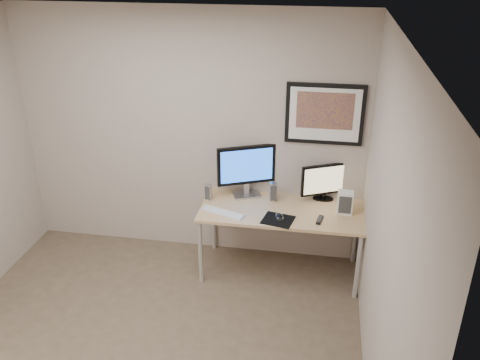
{
  "coord_description": "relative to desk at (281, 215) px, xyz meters",
  "views": [
    {
      "loc": [
        1.32,
        -3.03,
        3.15
      ],
      "look_at": [
        0.63,
        1.1,
        1.14
      ],
      "focal_mm": 38.0,
      "sensor_mm": 36.0,
      "label": 1
    }
  ],
  "objects": [
    {
      "name": "mouse",
      "position": [
        -0.0,
        -0.17,
        0.09
      ],
      "size": [
        0.08,
        0.12,
        0.04
      ],
      "primitive_type": "ellipsoid",
      "rotation": [
        0.0,
        0.0,
        0.26
      ],
      "color": "black",
      "rests_on": "mousepad"
    },
    {
      "name": "speaker_left",
      "position": [
        -0.76,
        0.1,
        0.15
      ],
      "size": [
        0.08,
        0.08,
        0.17
      ],
      "primitive_type": "cylinder",
      "rotation": [
        0.0,
        0.0,
        -0.17
      ],
      "color": "#A9A9AE",
      "rests_on": "desk"
    },
    {
      "name": "keyboard",
      "position": [
        -0.56,
        -0.17,
        0.07
      ],
      "size": [
        0.47,
        0.27,
        0.02
      ],
      "primitive_type": "cube",
      "rotation": [
        0.0,
        0.0,
        -0.34
      ],
      "color": "silver",
      "rests_on": "desk"
    },
    {
      "name": "monitor_tv",
      "position": [
        0.4,
        0.28,
        0.27
      ],
      "size": [
        0.46,
        0.24,
        0.39
      ],
      "rotation": [
        0.0,
        0.0,
        0.44
      ],
      "color": "black",
      "rests_on": "desk"
    },
    {
      "name": "framed_art",
      "position": [
        0.35,
        0.33,
        0.96
      ],
      "size": [
        0.75,
        0.04,
        0.6
      ],
      "color": "black",
      "rests_on": "room"
    },
    {
      "name": "desk",
      "position": [
        0.0,
        0.0,
        0.0
      ],
      "size": [
        1.6,
        0.7,
        0.73
      ],
      "color": "#A97552",
      "rests_on": "floor"
    },
    {
      "name": "monitor_large",
      "position": [
        -0.39,
        0.24,
        0.37
      ],
      "size": [
        0.57,
        0.29,
        0.55
      ],
      "rotation": [
        0.0,
        0.0,
        0.41
      ],
      "color": "#A9A9AE",
      "rests_on": "desk"
    },
    {
      "name": "mousepad",
      "position": [
        -0.01,
        -0.21,
        0.07
      ],
      "size": [
        0.33,
        0.31,
        0.0
      ],
      "primitive_type": "cube",
      "rotation": [
        0.0,
        0.0,
        -0.2
      ],
      "color": "black",
      "rests_on": "desk"
    },
    {
      "name": "fan_unit",
      "position": [
        0.61,
        0.04,
        0.18
      ],
      "size": [
        0.15,
        0.11,
        0.23
      ],
      "primitive_type": "cube",
      "rotation": [
        0.0,
        0.0,
        -0.02
      ],
      "color": "white",
      "rests_on": "desk"
    },
    {
      "name": "floor",
      "position": [
        -1.0,
        -1.35,
        -0.66
      ],
      "size": [
        3.6,
        3.6,
        0.0
      ],
      "primitive_type": "plane",
      "color": "#4D4130",
      "rests_on": "ground"
    },
    {
      "name": "speaker_right",
      "position": [
        -0.1,
        0.18,
        0.17
      ],
      "size": [
        0.09,
        0.09,
        0.2
      ],
      "primitive_type": "cylinder",
      "rotation": [
        0.0,
        0.0,
        0.13
      ],
      "color": "#A9A9AE",
      "rests_on": "desk"
    },
    {
      "name": "room",
      "position": [
        -1.0,
        -0.9,
        0.98
      ],
      "size": [
        3.6,
        3.6,
        3.6
      ],
      "color": "white",
      "rests_on": "ground"
    },
    {
      "name": "remote",
      "position": [
        0.37,
        -0.16,
        0.08
      ],
      "size": [
        0.07,
        0.17,
        0.02
      ],
      "primitive_type": "cube",
      "rotation": [
        0.0,
        0.0,
        -0.17
      ],
      "color": "black",
      "rests_on": "desk"
    }
  ]
}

